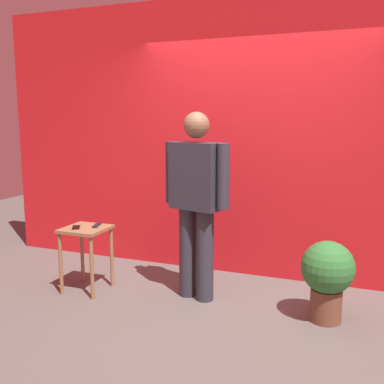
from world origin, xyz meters
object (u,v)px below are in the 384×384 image
(cell_phone, at_px, (76,227))
(potted_plant, at_px, (327,274))
(side_table, at_px, (86,241))
(standing_person, at_px, (196,196))
(tv_remote, at_px, (97,225))

(cell_phone, distance_m, potted_plant, 2.35)
(side_table, bearing_deg, standing_person, 11.70)
(side_table, relative_size, cell_phone, 4.43)
(cell_phone, relative_size, potted_plant, 0.21)
(cell_phone, distance_m, tv_remote, 0.20)
(side_table, distance_m, cell_phone, 0.17)
(side_table, height_order, tv_remote, tv_remote)
(standing_person, relative_size, tv_remote, 10.24)
(side_table, xyz_separation_m, cell_phone, (-0.08, -0.04, 0.14))
(side_table, distance_m, potted_plant, 2.26)
(cell_phone, bearing_deg, standing_person, -18.04)
(potted_plant, bearing_deg, cell_phone, -175.39)
(cell_phone, bearing_deg, side_table, -1.65)
(side_table, xyz_separation_m, tv_remote, (0.07, 0.09, 0.15))
(tv_remote, relative_size, potted_plant, 0.25)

